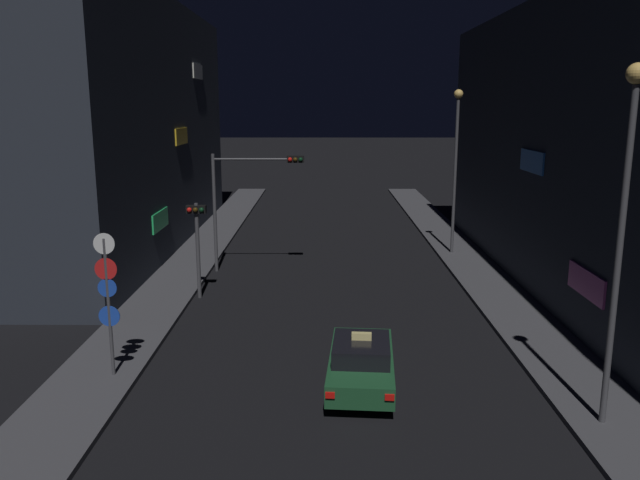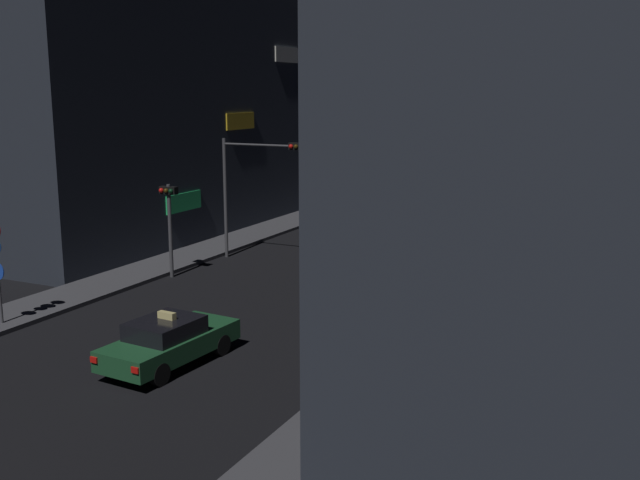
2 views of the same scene
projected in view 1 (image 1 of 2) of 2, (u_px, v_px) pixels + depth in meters
sidewalk_left at (194, 260)px, 32.56m from camera, size 2.53×54.85×0.16m
sidewalk_right at (466, 260)px, 32.49m from camera, size 2.53×54.85×0.16m
building_facade_left at (123, 126)px, 35.09m from camera, size 6.43×27.22×13.44m
taxi at (361, 362)px, 18.03m from camera, size 2.13×4.57×1.62m
traffic_light_overhead at (248, 188)px, 29.82m from camera, size 4.35×0.42×5.66m
traffic_light_left_kerb at (197, 231)px, 25.86m from camera, size 0.80×0.42×4.00m
sign_pole_left at (108, 293)px, 18.01m from camera, size 0.63×0.10×4.24m
street_lamp_near_block at (624, 199)px, 14.62m from camera, size 0.49×0.49×8.67m
street_lamp_far_block at (456, 150)px, 32.73m from camera, size 0.47×0.47×8.51m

